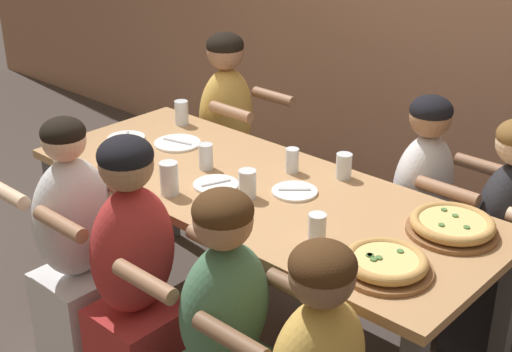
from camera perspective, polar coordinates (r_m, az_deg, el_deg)
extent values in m
plane|color=#423833|center=(3.51, 0.00, -12.55)|extent=(18.00, 18.00, 0.00)
cube|color=tan|center=(3.10, 0.00, -1.17)|extent=(2.17, 0.86, 0.04)
cube|color=#4C4C51|center=(3.79, -15.43, -3.75)|extent=(0.07, 0.07, 0.75)
cube|color=#4C4C51|center=(4.17, -6.96, -0.25)|extent=(0.07, 0.07, 0.75)
cube|color=#4C4C51|center=(3.12, 19.19, -11.03)|extent=(0.07, 0.07, 0.75)
cylinder|color=brown|center=(2.53, 10.28, -7.35)|extent=(0.33, 0.33, 0.02)
torus|color=tan|center=(2.51, 10.34, -6.69)|extent=(0.29, 0.29, 0.04)
cylinder|color=#E5C675|center=(2.51, 10.33, -6.83)|extent=(0.24, 0.24, 0.04)
cylinder|color=#4C7A3D|center=(2.51, 9.15, -6.27)|extent=(0.02, 0.02, 0.01)
cylinder|color=#4C7A3D|center=(2.51, 9.03, -6.27)|extent=(0.02, 0.02, 0.01)
cylinder|color=#4C7A3D|center=(2.50, 9.80, -6.46)|extent=(0.02, 0.02, 0.01)
cylinder|color=#4C7A3D|center=(2.55, 11.46, -5.91)|extent=(0.02, 0.02, 0.01)
cylinder|color=#4C7A3D|center=(2.49, 9.37, -6.59)|extent=(0.02, 0.02, 0.01)
cylinder|color=brown|center=(2.82, 15.37, -4.26)|extent=(0.35, 0.35, 0.02)
torus|color=tan|center=(2.81, 15.45, -3.66)|extent=(0.32, 0.32, 0.04)
cylinder|color=#E5C675|center=(2.81, 15.43, -3.78)|extent=(0.27, 0.27, 0.04)
cylinder|color=#4C7A3D|center=(2.87, 14.81, -2.62)|extent=(0.02, 0.02, 0.01)
cylinder|color=#4C7A3D|center=(2.84, 15.65, -3.07)|extent=(0.02, 0.02, 0.01)
cylinder|color=#4C7A3D|center=(2.76, 16.50, -3.95)|extent=(0.02, 0.02, 0.01)
cylinder|color=#4C7A3D|center=(2.75, 14.61, -3.80)|extent=(0.02, 0.02, 0.01)
cylinder|color=white|center=(3.55, -6.31, 2.62)|extent=(0.23, 0.23, 0.01)
cube|color=#B7B7BC|center=(3.55, -6.32, 2.76)|extent=(0.16, 0.05, 0.01)
cylinder|color=white|center=(3.66, -10.34, 3.01)|extent=(0.19, 0.19, 0.01)
cube|color=#B7B7BC|center=(3.65, -10.35, 3.14)|extent=(0.10, 0.10, 0.01)
cylinder|color=white|center=(3.10, -3.22, -0.70)|extent=(0.20, 0.20, 0.01)
cube|color=#B7B7BC|center=(3.09, -3.23, -0.55)|extent=(0.06, 0.13, 0.01)
cylinder|color=white|center=(3.04, 3.10, -1.24)|extent=(0.20, 0.20, 0.01)
cube|color=#B7B7BC|center=(3.03, 3.11, -1.09)|extent=(0.11, 0.10, 0.01)
cylinder|color=silver|center=(3.25, -4.04, 1.56)|extent=(0.07, 0.07, 0.12)
cylinder|color=black|center=(3.26, -4.02, 1.16)|extent=(0.06, 0.06, 0.07)
cylinder|color=silver|center=(3.30, -10.99, 1.80)|extent=(0.06, 0.06, 0.14)
cylinder|color=black|center=(3.32, -10.94, 1.27)|extent=(0.05, 0.05, 0.08)
cylinder|color=silver|center=(2.97, -0.69, -0.64)|extent=(0.08, 0.08, 0.12)
cylinder|color=black|center=(2.99, -0.69, -1.20)|extent=(0.07, 0.07, 0.06)
cylinder|color=silver|center=(3.80, -5.98, 5.06)|extent=(0.07, 0.07, 0.13)
cylinder|color=black|center=(3.80, -5.97, 4.86)|extent=(0.06, 0.06, 0.10)
cylinder|color=silver|center=(2.65, 4.91, -4.19)|extent=(0.07, 0.07, 0.12)
cylinder|color=black|center=(2.66, 4.89, -4.49)|extent=(0.06, 0.06, 0.08)
cylinder|color=silver|center=(3.21, 2.91, 1.25)|extent=(0.06, 0.06, 0.11)
cylinder|color=silver|center=(3.22, 2.90, 0.85)|extent=(0.05, 0.05, 0.07)
cylinder|color=silver|center=(3.02, -6.97, -0.20)|extent=(0.08, 0.08, 0.15)
cylinder|color=silver|center=(3.17, 7.04, 0.80)|extent=(0.07, 0.07, 0.11)
cylinder|color=black|center=(3.18, 7.03, 0.56)|extent=(0.06, 0.06, 0.09)
cube|color=gold|center=(4.27, -2.27, -1.51)|extent=(0.32, 0.34, 0.48)
ellipsoid|color=gold|center=(4.07, -2.39, 4.91)|extent=(0.24, 0.36, 0.54)
sphere|color=#9E7051|center=(3.96, -2.48, 9.92)|extent=(0.20, 0.20, 0.20)
ellipsoid|color=black|center=(3.95, -2.49, 10.42)|extent=(0.21, 0.21, 0.14)
cylinder|color=#9E7051|center=(4.02, 1.41, 6.36)|extent=(0.28, 0.06, 0.06)
cylinder|color=#9E7051|center=(3.78, -2.01, 5.15)|extent=(0.28, 0.06, 0.06)
ellipsoid|color=#477556|center=(2.45, -2.51, -10.40)|extent=(0.24, 0.36, 0.48)
sphere|color=#9E7051|center=(2.28, -2.66, -3.55)|extent=(0.20, 0.20, 0.20)
ellipsoid|color=#422814|center=(2.26, -2.68, -2.78)|extent=(0.20, 0.20, 0.14)
cylinder|color=#9E7051|center=(2.44, -8.89, -8.33)|extent=(0.28, 0.06, 0.06)
cylinder|color=#9E7051|center=(2.63, -3.12, -5.40)|extent=(0.28, 0.06, 0.06)
sphere|color=brown|center=(2.07, 5.33, -7.91)|extent=(0.20, 0.20, 0.20)
ellipsoid|color=#422814|center=(2.05, 5.36, -7.10)|extent=(0.20, 0.20, 0.14)
cylinder|color=brown|center=(2.21, -2.06, -12.85)|extent=(0.28, 0.06, 0.06)
cylinder|color=brown|center=(2.41, 3.69, -9.17)|extent=(0.28, 0.06, 0.06)
cube|color=silver|center=(3.30, -13.49, -10.95)|extent=(0.32, 0.34, 0.48)
ellipsoid|color=silver|center=(3.04, -14.41, -3.25)|extent=(0.24, 0.36, 0.53)
sphere|color=beige|center=(2.90, -15.13, 2.82)|extent=(0.18, 0.18, 0.18)
ellipsoid|color=black|center=(2.89, -15.19, 3.38)|extent=(0.18, 0.18, 0.12)
cylinder|color=beige|center=(3.08, -19.39, -1.29)|extent=(0.28, 0.06, 0.06)
cylinder|color=beige|center=(3.23, -14.18, 0.65)|extent=(0.28, 0.06, 0.06)
ellipsoid|color=#B22D2D|center=(2.75, -9.80, -5.89)|extent=(0.24, 0.36, 0.52)
sphere|color=#9E7051|center=(2.59, -10.37, 0.94)|extent=(0.20, 0.20, 0.20)
ellipsoid|color=black|center=(2.58, -10.42, 1.66)|extent=(0.21, 0.21, 0.14)
cylinder|color=#9E7051|center=(2.77, -15.39, -3.73)|extent=(0.28, 0.06, 0.06)
cylinder|color=#9E7051|center=(2.94, -9.86, -1.45)|extent=(0.28, 0.06, 0.06)
cube|color=#232328|center=(3.46, 18.38, -9.79)|extent=(0.32, 0.34, 0.48)
ellipsoid|color=#232328|center=(3.22, 19.49, -2.85)|extent=(0.24, 0.36, 0.47)
cube|color=silver|center=(3.60, 12.50, -7.54)|extent=(0.32, 0.34, 0.48)
ellipsoid|color=silver|center=(3.37, 13.24, -0.65)|extent=(0.24, 0.36, 0.48)
sphere|color=#9E7051|center=(3.25, 13.80, 4.60)|extent=(0.19, 0.19, 0.19)
ellipsoid|color=black|center=(3.24, 13.86, 5.15)|extent=(0.19, 0.19, 0.13)
cylinder|color=#9E7051|center=(3.39, 17.83, 0.70)|extent=(0.28, 0.06, 0.06)
cylinder|color=#9E7051|center=(3.11, 15.08, -1.18)|extent=(0.28, 0.06, 0.06)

